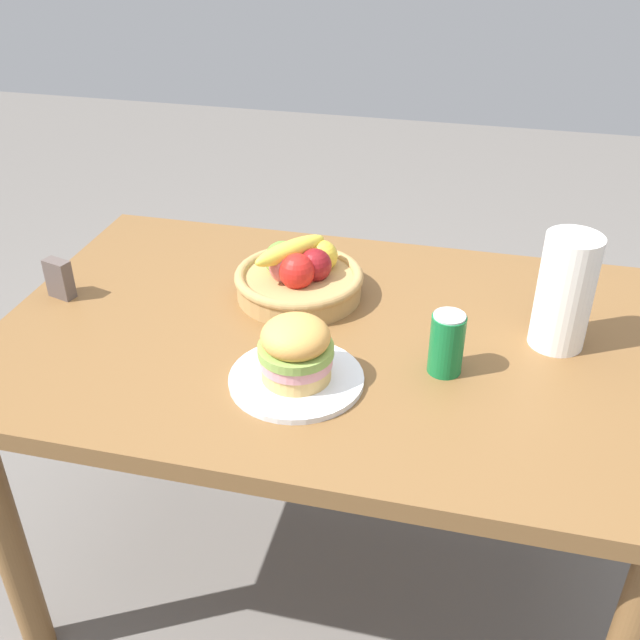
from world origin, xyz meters
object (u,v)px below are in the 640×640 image
(sandwich, at_px, (296,349))
(napkin_holder, at_px, (60,278))
(fruit_basket, at_px, (299,276))
(soda_can, at_px, (447,343))
(plate, at_px, (296,379))
(paper_towel_roll, at_px, (565,292))

(sandwich, distance_m, napkin_holder, 0.63)
(fruit_basket, bearing_deg, soda_can, -31.83)
(plate, bearing_deg, fruit_basket, 104.11)
(sandwich, relative_size, paper_towel_roll, 0.59)
(soda_can, distance_m, paper_towel_roll, 0.26)
(paper_towel_roll, bearing_deg, soda_can, -144.84)
(soda_can, bearing_deg, napkin_holder, 174.28)
(soda_can, relative_size, fruit_basket, 0.43)
(plate, distance_m, sandwich, 0.07)
(sandwich, xyz_separation_m, paper_towel_roll, (0.48, 0.25, 0.05))
(sandwich, height_order, soda_can, sandwich)
(sandwich, relative_size, napkin_holder, 1.58)
(soda_can, bearing_deg, sandwich, -159.34)
(napkin_holder, bearing_deg, fruit_basket, 29.95)
(plate, bearing_deg, soda_can, 20.66)
(plate, xyz_separation_m, paper_towel_roll, (0.48, 0.25, 0.11))
(plate, distance_m, fruit_basket, 0.33)
(paper_towel_roll, bearing_deg, sandwich, -152.46)
(soda_can, relative_size, paper_towel_roll, 0.53)
(paper_towel_roll, height_order, napkin_holder, paper_towel_roll)
(sandwich, xyz_separation_m, soda_can, (0.27, 0.10, -0.01))
(soda_can, xyz_separation_m, napkin_holder, (-0.87, 0.09, -0.02))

